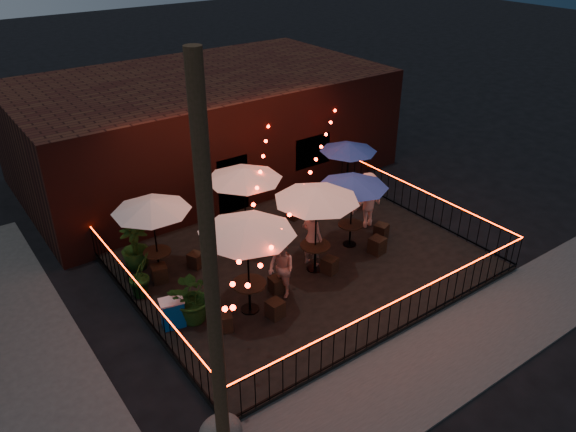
% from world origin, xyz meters
% --- Properties ---
extents(ground, '(110.00, 110.00, 0.00)m').
position_xyz_m(ground, '(0.00, 0.00, 0.00)').
color(ground, black).
rests_on(ground, ground).
extents(patio, '(10.00, 8.00, 0.15)m').
position_xyz_m(patio, '(0.00, 2.00, 0.07)').
color(patio, black).
rests_on(patio, ground).
extents(sidewalk, '(18.00, 2.50, 0.05)m').
position_xyz_m(sidewalk, '(0.00, -3.25, 0.03)').
color(sidewalk, '#44423F').
rests_on(sidewalk, ground).
extents(brick_building, '(14.00, 8.00, 4.00)m').
position_xyz_m(brick_building, '(1.00, 9.99, 2.00)').
color(brick_building, '#37130F').
rests_on(brick_building, ground).
extents(utility_pole, '(0.26, 0.26, 8.00)m').
position_xyz_m(utility_pole, '(-5.40, -2.60, 4.00)').
color(utility_pole, '#392A17').
rests_on(utility_pole, ground).
extents(fence_front, '(10.00, 0.04, 1.04)m').
position_xyz_m(fence_front, '(0.00, -2.00, 0.66)').
color(fence_front, black).
rests_on(fence_front, patio).
extents(fence_left, '(0.04, 8.00, 1.04)m').
position_xyz_m(fence_left, '(-5.00, 2.00, 0.66)').
color(fence_left, black).
rests_on(fence_left, patio).
extents(fence_right, '(0.04, 8.00, 1.04)m').
position_xyz_m(fence_right, '(5.00, 2.00, 0.66)').
color(fence_right, black).
rests_on(fence_right, patio).
extents(festoon_lights, '(10.02, 8.72, 1.32)m').
position_xyz_m(festoon_lights, '(-1.01, 1.70, 2.52)').
color(festoon_lights, '#FF1808').
rests_on(festoon_lights, ground).
extents(cafe_table_0, '(2.67, 2.67, 2.76)m').
position_xyz_m(cafe_table_0, '(-2.56, 0.94, 2.67)').
color(cafe_table_0, black).
rests_on(cafe_table_0, patio).
extents(cafe_table_1, '(2.92, 2.92, 2.44)m').
position_xyz_m(cafe_table_1, '(-3.80, 3.94, 2.38)').
color(cafe_table_1, black).
rests_on(cafe_table_1, patio).
extents(cafe_table_2, '(2.76, 2.76, 2.69)m').
position_xyz_m(cafe_table_2, '(0.04, 1.45, 2.61)').
color(cafe_table_2, black).
rests_on(cafe_table_2, patio).
extents(cafe_table_3, '(2.99, 2.99, 2.61)m').
position_xyz_m(cafe_table_3, '(-0.78, 3.96, 2.54)').
color(cafe_table_3, black).
rests_on(cafe_table_3, patio).
extents(cafe_table_4, '(2.29, 2.29, 2.39)m').
position_xyz_m(cafe_table_4, '(1.81, 1.90, 2.33)').
color(cafe_table_4, black).
rests_on(cafe_table_4, patio).
extents(cafe_table_5, '(2.30, 2.30, 2.25)m').
position_xyz_m(cafe_table_5, '(3.80, 4.38, 2.20)').
color(cafe_table_5, black).
rests_on(cafe_table_5, patio).
extents(bistro_chair_0, '(0.51, 0.51, 0.47)m').
position_xyz_m(bistro_chair_0, '(-3.52, 0.63, 0.38)').
color(bistro_chair_0, black).
rests_on(bistro_chair_0, patio).
extents(bistro_chair_1, '(0.45, 0.45, 0.48)m').
position_xyz_m(bistro_chair_1, '(-2.18, 0.31, 0.39)').
color(bistro_chair_1, black).
rests_on(bistro_chair_1, patio).
extents(bistro_chair_2, '(0.51, 0.51, 0.50)m').
position_xyz_m(bistro_chair_2, '(-3.95, 3.58, 0.40)').
color(bistro_chair_2, black).
rests_on(bistro_chair_2, patio).
extents(bistro_chair_3, '(0.51, 0.51, 0.45)m').
position_xyz_m(bistro_chair_3, '(-2.76, 3.64, 0.38)').
color(bistro_chair_3, black).
rests_on(bistro_chair_3, patio).
extents(bistro_chair_4, '(0.42, 0.42, 0.47)m').
position_xyz_m(bistro_chair_4, '(-1.52, 1.18, 0.39)').
color(bistro_chair_4, black).
rests_on(bistro_chair_4, patio).
extents(bistro_chair_5, '(0.50, 0.50, 0.47)m').
position_xyz_m(bistro_chair_5, '(0.30, 1.07, 0.39)').
color(bistro_chair_5, black).
rests_on(bistro_chair_5, patio).
extents(bistro_chair_6, '(0.39, 0.39, 0.45)m').
position_xyz_m(bistro_chair_6, '(-0.24, 3.76, 0.38)').
color(bistro_chair_6, black).
rests_on(bistro_chair_6, patio).
extents(bistro_chair_7, '(0.47, 0.47, 0.44)m').
position_xyz_m(bistro_chair_7, '(1.37, 4.35, 0.37)').
color(bistro_chair_7, black).
rests_on(bistro_chair_7, patio).
extents(bistro_chair_8, '(0.50, 0.50, 0.51)m').
position_xyz_m(bistro_chair_8, '(2.18, 1.05, 0.41)').
color(bistro_chair_8, black).
rests_on(bistro_chair_8, patio).
extents(bistro_chair_9, '(0.51, 0.51, 0.47)m').
position_xyz_m(bistro_chair_9, '(2.94, 1.65, 0.38)').
color(bistro_chair_9, black).
rests_on(bistro_chair_9, patio).
extents(bistro_chair_10, '(0.53, 0.53, 0.47)m').
position_xyz_m(bistro_chair_10, '(2.24, 3.96, 0.39)').
color(bistro_chair_10, black).
rests_on(bistro_chair_10, patio).
extents(bistro_chair_11, '(0.47, 0.47, 0.45)m').
position_xyz_m(bistro_chair_11, '(3.95, 3.89, 0.37)').
color(bistro_chair_11, black).
rests_on(bistro_chair_11, patio).
extents(patron_a, '(0.65, 0.79, 1.87)m').
position_xyz_m(patron_a, '(0.13, 1.72, 1.08)').
color(patron_a, '#CEAA87').
rests_on(patron_a, patio).
extents(patron_b, '(0.67, 0.85, 1.70)m').
position_xyz_m(patron_b, '(-1.50, 1.00, 1.00)').
color(patron_b, beige).
rests_on(patron_b, patio).
extents(patron_c, '(1.26, 0.74, 1.92)m').
position_xyz_m(patron_c, '(3.08, 2.52, 1.11)').
color(patron_c, tan).
rests_on(patron_c, patio).
extents(potted_shrub_a, '(1.66, 1.56, 1.47)m').
position_xyz_m(potted_shrub_a, '(-3.91, 1.45, 0.88)').
color(potted_shrub_a, '#1C3A10').
rests_on(potted_shrub_a, patio).
extents(potted_shrub_b, '(0.88, 0.81, 1.30)m').
position_xyz_m(potted_shrub_b, '(-4.60, 3.27, 0.80)').
color(potted_shrub_b, '#193C12').
rests_on(potted_shrub_b, patio).
extents(potted_shrub_c, '(1.02, 1.02, 1.48)m').
position_xyz_m(potted_shrub_c, '(-4.19, 4.64, 0.89)').
color(potted_shrub_c, '#19380E').
rests_on(potted_shrub_c, patio).
extents(cooler, '(0.68, 0.55, 0.80)m').
position_xyz_m(cooler, '(-4.50, 1.54, 0.55)').
color(cooler, '#074BA2').
rests_on(cooler, patio).
extents(boulder, '(1.14, 1.08, 0.71)m').
position_xyz_m(boulder, '(-5.30, -2.27, 0.35)').
color(boulder, '#4A4A45').
rests_on(boulder, ground).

